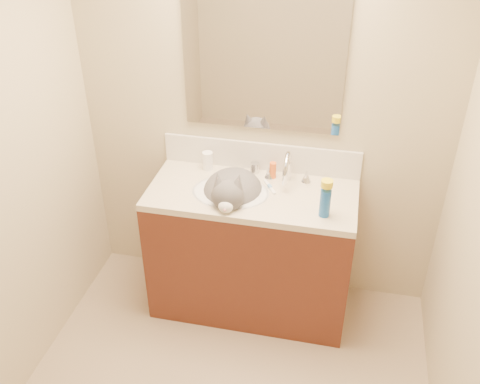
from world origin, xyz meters
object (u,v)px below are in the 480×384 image
at_px(vanity_cabinet, 251,253).
at_px(amber_bottle, 273,170).
at_px(cat, 232,193).
at_px(spray_can, 325,203).
at_px(basin, 231,202).
at_px(faucet, 287,170).
at_px(pill_bottle, 208,161).
at_px(silver_jar, 255,168).

height_order(vanity_cabinet, amber_bottle, amber_bottle).
bearing_deg(cat, spray_can, -17.53).
distance_m(vanity_cabinet, basin, 0.40).
distance_m(vanity_cabinet, faucet, 0.58).
distance_m(faucet, pill_bottle, 0.50).
xyz_separation_m(faucet, spray_can, (0.24, -0.29, -0.01)).
height_order(vanity_cabinet, pill_bottle, pill_bottle).
height_order(cat, silver_jar, cat).
xyz_separation_m(pill_bottle, spray_can, (0.74, -0.35, 0.02)).
relative_size(amber_bottle, spray_can, 0.63).
relative_size(pill_bottle, amber_bottle, 1.15).
xyz_separation_m(cat, pill_bottle, (-0.20, 0.22, 0.07)).
distance_m(cat, spray_can, 0.56).
distance_m(vanity_cabinet, spray_can, 0.69).
distance_m(vanity_cabinet, silver_jar, 0.53).
relative_size(vanity_cabinet, silver_jar, 19.01).
xyz_separation_m(vanity_cabinet, faucet, (0.18, 0.14, 0.54)).
bearing_deg(pill_bottle, amber_bottle, -2.24).
height_order(silver_jar, amber_bottle, amber_bottle).
bearing_deg(spray_can, cat, 166.67).
relative_size(vanity_cabinet, pill_bottle, 10.44).
height_order(cat, spray_can, cat).
height_order(basin, amber_bottle, amber_bottle).
bearing_deg(cat, silver_jar, 66.45).
bearing_deg(amber_bottle, basin, -134.83).
bearing_deg(amber_bottle, cat, -134.44).
xyz_separation_m(basin, silver_jar, (0.09, 0.25, 0.10)).
relative_size(cat, spray_can, 3.13).
relative_size(basin, silver_jar, 7.13).
bearing_deg(basin, pill_bottle, 130.77).
bearing_deg(spray_can, pill_bottle, 154.82).
bearing_deg(pill_bottle, cat, -47.21).
distance_m(vanity_cabinet, amber_bottle, 0.54).
distance_m(vanity_cabinet, cat, 0.45).
distance_m(cat, amber_bottle, 0.29).
bearing_deg(spray_can, faucet, 130.09).
relative_size(vanity_cabinet, faucet, 4.29).
bearing_deg(spray_can, vanity_cabinet, 160.40).
height_order(basin, pill_bottle, pill_bottle).
bearing_deg(amber_bottle, silver_jar, 161.64).
relative_size(basin, spray_can, 2.83).
height_order(pill_bottle, spray_can, spray_can).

